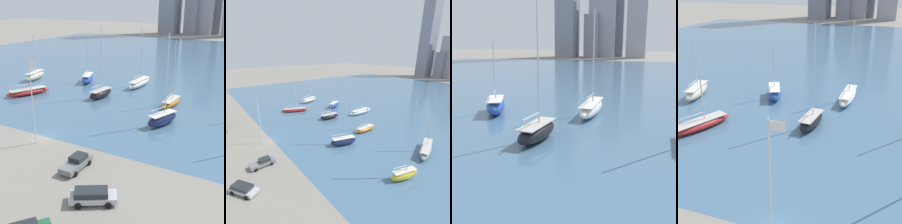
# 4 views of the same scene
# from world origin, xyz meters

# --- Properties ---
(ground_plane) EXTENTS (500.00, 500.00, 0.00)m
(ground_plane) POSITION_xyz_m (0.00, 0.00, 0.00)
(ground_plane) COLOR gray
(harbor_water) EXTENTS (180.00, 140.00, 0.00)m
(harbor_water) POSITION_xyz_m (0.00, 70.00, 0.00)
(harbor_water) COLOR #476B89
(harbor_water) RESTS_ON ground_plane
(flag_pole) EXTENTS (1.24, 0.14, 12.61)m
(flag_pole) POSITION_xyz_m (0.81, -2.55, 6.80)
(flag_pole) COLOR silver
(flag_pole) RESTS_ON ground_plane
(sailboat_orange) EXTENTS (2.40, 7.83, 13.23)m
(sailboat_orange) POSITION_xyz_m (12.32, 24.85, 0.84)
(sailboat_orange) COLOR orange
(sailboat_orange) RESTS_ON harbor_water
(sailboat_cream) EXTENTS (4.45, 9.26, 11.90)m
(sailboat_cream) POSITION_xyz_m (-27.58, 27.65, 1.16)
(sailboat_cream) COLOR beige
(sailboat_cream) RESTS_ON harbor_water
(sailboat_gray) EXTENTS (5.64, 10.79, 14.55)m
(sailboat_gray) POSITION_xyz_m (30.20, 27.15, 1.12)
(sailboat_gray) COLOR gray
(sailboat_gray) RESTS_ON harbor_water
(sailboat_blue) EXTENTS (5.23, 7.75, 10.19)m
(sailboat_blue) POSITION_xyz_m (-13.31, 32.19, 1.16)
(sailboat_blue) COLOR #284CA8
(sailboat_blue) RESTS_ON harbor_water
(sailboat_navy) EXTENTS (4.30, 7.47, 15.58)m
(sailboat_navy) POSITION_xyz_m (14.65, 13.98, 1.21)
(sailboat_navy) COLOR #19234C
(sailboat_navy) RESTS_ON harbor_water
(sailboat_black) EXTENTS (3.13, 7.49, 15.52)m
(sailboat_black) POSITION_xyz_m (-3.15, 22.33, 1.06)
(sailboat_black) COLOR black
(sailboat_black) RESTS_ON harbor_water
(sailboat_yellow) EXTENTS (3.46, 6.32, 16.11)m
(sailboat_yellow) POSITION_xyz_m (32.02, 14.55, 1.21)
(sailboat_yellow) COLOR yellow
(sailboat_yellow) RESTS_ON harbor_water
(sailboat_red) EXTENTS (6.48, 10.54, 11.54)m
(sailboat_red) POSITION_xyz_m (-18.74, 16.00, 0.79)
(sailboat_red) COLOR #B72828
(sailboat_red) RESTS_ON harbor_water
(sailboat_white) EXTENTS (2.54, 10.62, 14.54)m
(sailboat_white) POSITION_xyz_m (0.24, 35.21, 1.02)
(sailboat_white) COLOR white
(sailboat_white) RESTS_ON harbor_water
(parked_wagon_silver) EXTENTS (5.42, 4.46, 1.57)m
(parked_wagon_silver) POSITION_xyz_m (16.26, -10.57, 0.86)
(parked_wagon_silver) COLOR #B7B7BC
(parked_wagon_silver) RESTS_ON ground_plane
(parked_pickup_gray) EXTENTS (2.40, 5.25, 1.69)m
(parked_pickup_gray) POSITION_xyz_m (10.51, -5.50, 0.83)
(parked_pickup_gray) COLOR slate
(parked_pickup_gray) RESTS_ON ground_plane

